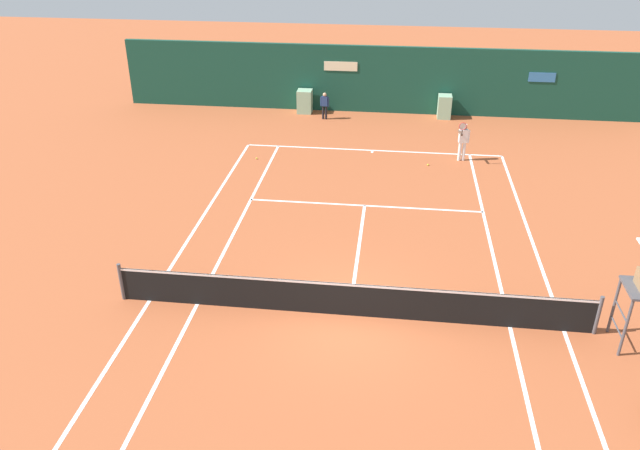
{
  "coord_description": "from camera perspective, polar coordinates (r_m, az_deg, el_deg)",
  "views": [
    {
      "loc": [
        0.87,
        -13.08,
        9.53
      ],
      "look_at": [
        -1.17,
        3.29,
        0.8
      ],
      "focal_mm": 35.28,
      "sensor_mm": 36.0,
      "label": 1
    }
  ],
  "objects": [
    {
      "name": "ground_plane",
      "position": [
        16.67,
        2.84,
        -7.01
      ],
      "size": [
        80.0,
        80.0,
        0.01
      ],
      "color": "#A8512D"
    },
    {
      "name": "tennis_net",
      "position": [
        15.91,
        2.72,
        -6.68
      ],
      "size": [
        12.1,
        0.1,
        1.07
      ],
      "color": "#4C4C51",
      "rests_on": "ground_plane"
    },
    {
      "name": "sponsor_back_wall",
      "position": [
        31.11,
        5.35,
        12.89
      ],
      "size": [
        25.0,
        1.02,
        3.19
      ],
      "color": "#144233",
      "rests_on": "ground_plane"
    },
    {
      "name": "player_on_baseline",
      "position": [
        25.73,
        12.85,
        7.63
      ],
      "size": [
        0.53,
        0.7,
        1.76
      ],
      "rotation": [
        0.0,
        0.0,
        3.3
      ],
      "color": "white",
      "rests_on": "ground_plane"
    },
    {
      "name": "ball_kid_left_post",
      "position": [
        30.14,
        0.42,
        10.92
      ],
      "size": [
        0.42,
        0.2,
        1.28
      ],
      "rotation": [
        0.0,
        0.0,
        3.02
      ],
      "color": "black",
      "rests_on": "ground_plane"
    },
    {
      "name": "tennis_ball_by_sideline",
      "position": [
        25.29,
        9.77,
        5.41
      ],
      "size": [
        0.07,
        0.07,
        0.07
      ],
      "primitive_type": "sphere",
      "color": "#CCE033",
      "rests_on": "ground_plane"
    },
    {
      "name": "tennis_ball_near_service_line",
      "position": [
        25.68,
        -5.77,
        6.04
      ],
      "size": [
        0.07,
        0.07,
        0.07
      ],
      "primitive_type": "sphere",
      "color": "#CCE033",
      "rests_on": "ground_plane"
    }
  ]
}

